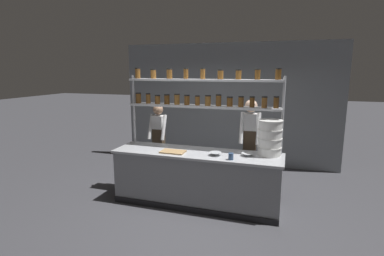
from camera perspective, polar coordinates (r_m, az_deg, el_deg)
name	(u,v)px	position (r m, az deg, el deg)	size (l,w,h in m)	color
ground_plane	(197,203)	(5.34, 0.89, -14.16)	(40.00, 40.00, 0.00)	#3D3D42
back_wall	(227,104)	(7.33, 6.75, 4.50)	(5.23, 0.12, 2.90)	gray
prep_counter	(197,178)	(5.16, 0.90, -9.54)	(2.83, 0.76, 0.92)	gray
spice_shelf_unit	(202,96)	(5.17, 1.91, 6.08)	(2.71, 0.28, 2.31)	#ADAFB5
chef_left	(159,138)	(6.15, -6.39, -1.88)	(0.36, 0.28, 1.59)	black
chef_center	(250,141)	(5.46, 10.95, -2.37)	(0.37, 0.31, 1.76)	black
container_stack	(270,138)	(4.92, 14.60, -1.80)	(0.39, 0.39, 0.58)	white
cutting_board	(173,152)	(5.00, -3.66, -4.52)	(0.40, 0.26, 0.02)	#A88456
prep_bowl_near_left	(215,154)	(4.83, 4.47, -4.93)	(0.20, 0.20, 0.05)	#B2B7BC
prep_bowl_center_front	(247,155)	(4.86, 10.45, -5.01)	(0.19, 0.19, 0.05)	silver
serving_cup_front	(231,156)	(4.62, 7.42, -5.39)	(0.08, 0.08, 0.10)	#334C70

